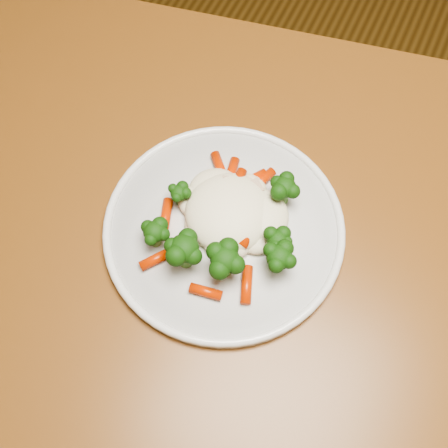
# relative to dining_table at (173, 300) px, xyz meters

# --- Properties ---
(dining_table) EXTENTS (1.35, 1.02, 0.75)m
(dining_table) POSITION_rel_dining_table_xyz_m (0.00, 0.00, 0.00)
(dining_table) COLOR brown
(dining_table) RESTS_ON ground
(plate) EXTENTS (0.29, 0.29, 0.01)m
(plate) POSITION_rel_dining_table_xyz_m (0.04, 0.08, 0.10)
(plate) COLOR white
(plate) RESTS_ON dining_table
(meal) EXTENTS (0.18, 0.19, 0.05)m
(meal) POSITION_rel_dining_table_xyz_m (0.04, 0.08, 0.13)
(meal) COLOR #FFF2CB
(meal) RESTS_ON plate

